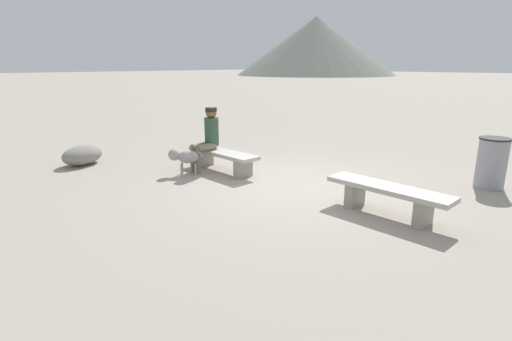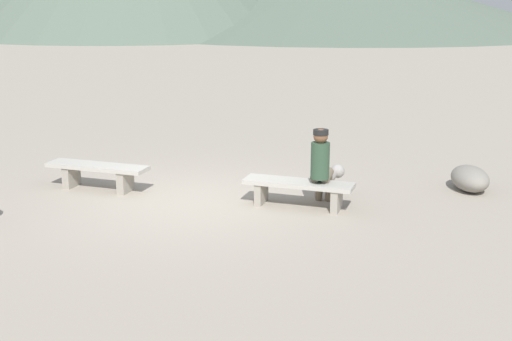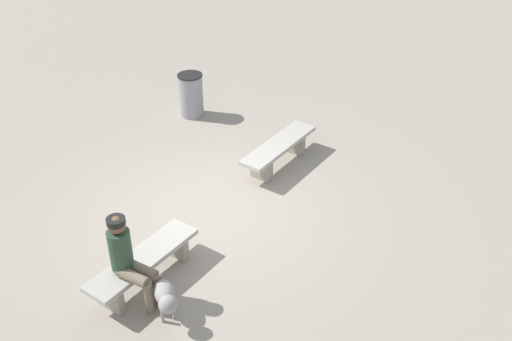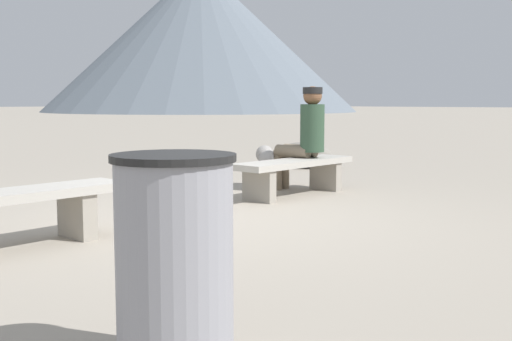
{
  "view_description": "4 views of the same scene",
  "coord_description": "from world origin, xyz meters",
  "px_view_note": "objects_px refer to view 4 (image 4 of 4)",
  "views": [
    {
      "loc": [
        -4.13,
        5.57,
        2.15
      ],
      "look_at": [
        -0.49,
        1.66,
        0.7
      ],
      "focal_mm": 27.77,
      "sensor_mm": 36.0,
      "label": 1
    },
    {
      "loc": [
        3.9,
        -9.93,
        3.31
      ],
      "look_at": [
        1.26,
        -0.52,
        0.76
      ],
      "focal_mm": 47.7,
      "sensor_mm": 36.0,
      "label": 2
    },
    {
      "loc": [
        5.98,
        4.71,
        5.61
      ],
      "look_at": [
        -0.3,
        0.77,
        0.87
      ],
      "focal_mm": 41.0,
      "sensor_mm": 36.0,
      "label": 3
    },
    {
      "loc": [
        -4.35,
        -4.11,
        1.12
      ],
      "look_at": [
        0.09,
        -0.5,
        0.49
      ],
      "focal_mm": 44.7,
      "sensor_mm": 36.0,
      "label": 4
    }
  ],
  "objects_px": {
    "seated_person": "(305,133)",
    "trash_bin": "(175,263)",
    "boulder": "(304,155)",
    "bench_right": "(294,169)",
    "bench_left": "(14,207)",
    "dog": "(267,159)"
  },
  "relations": [
    {
      "from": "bench_left",
      "to": "trash_bin",
      "type": "relative_size",
      "value": 2.05
    },
    {
      "from": "seated_person",
      "to": "trash_bin",
      "type": "bearing_deg",
      "value": -152.1
    },
    {
      "from": "trash_bin",
      "to": "boulder",
      "type": "xyz_separation_m",
      "value": [
        6.97,
        4.21,
        -0.24
      ]
    },
    {
      "from": "bench_left",
      "to": "dog",
      "type": "height_order",
      "value": "dog"
    },
    {
      "from": "boulder",
      "to": "trash_bin",
      "type": "bearing_deg",
      "value": -148.89
    },
    {
      "from": "bench_right",
      "to": "seated_person",
      "type": "height_order",
      "value": "seated_person"
    },
    {
      "from": "bench_left",
      "to": "boulder",
      "type": "relative_size",
      "value": 1.92
    },
    {
      "from": "bench_right",
      "to": "boulder",
      "type": "distance_m",
      "value": 3.17
    },
    {
      "from": "seated_person",
      "to": "boulder",
      "type": "height_order",
      "value": "seated_person"
    },
    {
      "from": "seated_person",
      "to": "trash_bin",
      "type": "xyz_separation_m",
      "value": [
        -4.65,
        -2.57,
        -0.27
      ]
    },
    {
      "from": "bench_left",
      "to": "dog",
      "type": "xyz_separation_m",
      "value": [
        3.94,
        0.66,
        0.05
      ]
    },
    {
      "from": "bench_right",
      "to": "seated_person",
      "type": "xyz_separation_m",
      "value": [
        0.34,
        0.09,
        0.42
      ]
    },
    {
      "from": "bench_right",
      "to": "boulder",
      "type": "xyz_separation_m",
      "value": [
        2.66,
        1.72,
        -0.1
      ]
    },
    {
      "from": "bench_left",
      "to": "boulder",
      "type": "distance_m",
      "value": 6.46
    },
    {
      "from": "bench_right",
      "to": "dog",
      "type": "bearing_deg",
      "value": 64.89
    },
    {
      "from": "bench_left",
      "to": "seated_person",
      "type": "xyz_separation_m",
      "value": [
        3.91,
        0.05,
        0.41
      ]
    },
    {
      "from": "bench_left",
      "to": "boulder",
      "type": "xyz_separation_m",
      "value": [
        6.23,
        1.69,
        -0.11
      ]
    },
    {
      "from": "bench_right",
      "to": "seated_person",
      "type": "distance_m",
      "value": 0.55
    },
    {
      "from": "boulder",
      "to": "bench_right",
      "type": "bearing_deg",
      "value": -147.15
    },
    {
      "from": "bench_left",
      "to": "trash_bin",
      "type": "xyz_separation_m",
      "value": [
        -0.74,
        -2.52,
        0.13
      ]
    },
    {
      "from": "bench_left",
      "to": "seated_person",
      "type": "height_order",
      "value": "seated_person"
    },
    {
      "from": "bench_left",
      "to": "seated_person",
      "type": "distance_m",
      "value": 3.93
    }
  ]
}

